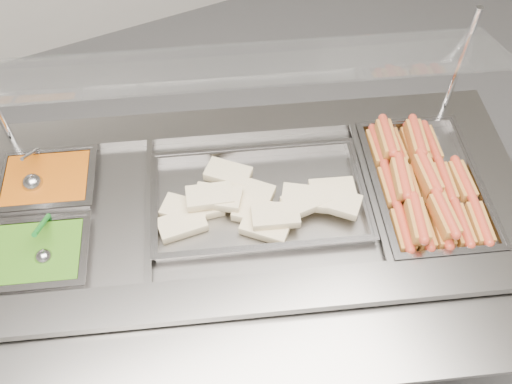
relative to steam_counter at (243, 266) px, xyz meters
name	(u,v)px	position (x,y,z in m)	size (l,w,h in m)	color
steam_counter	(243,266)	(0.00, 0.00, 0.00)	(1.86, 1.28, 0.82)	slate
tray_rail	(257,353)	(-0.16, -0.44, 0.36)	(1.62, 0.84, 0.05)	gray
sneeze_guard	(232,67)	(0.07, 0.19, 0.74)	(1.50, 0.75, 0.40)	silver
pan_hotdogs	(424,190)	(0.53, -0.19, 0.37)	(0.46, 0.57, 0.09)	gray
pan_wraps	(259,201)	(0.05, -0.02, 0.38)	(0.70, 0.55, 0.06)	gray
pan_beans	(50,186)	(-0.51, 0.32, 0.37)	(0.33, 0.30, 0.09)	gray
pan_peas	(39,259)	(-0.60, 0.07, 0.37)	(0.33, 0.30, 0.09)	gray
hotdogs_in_buns	(422,184)	(0.51, -0.19, 0.41)	(0.36, 0.53, 0.11)	#AD6D24
tortilla_wraps	(254,203)	(0.02, -0.04, 0.41)	(0.60, 0.40, 0.06)	beige
ladle	(33,182)	(-0.55, 0.32, 0.42)	(0.08, 0.17, 0.14)	#A4A4A9
serving_spoon	(44,251)	(-0.57, 0.06, 0.42)	(0.08, 0.16, 0.13)	#A4A4A9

